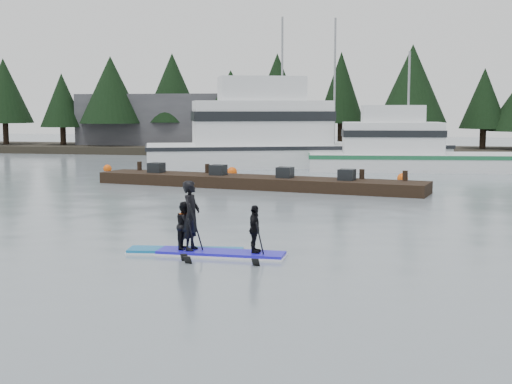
% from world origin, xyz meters
% --- Properties ---
extents(ground, '(160.00, 160.00, 0.00)m').
position_xyz_m(ground, '(0.00, 0.00, 0.00)').
color(ground, gray).
rests_on(ground, ground).
extents(far_shore, '(70.00, 8.00, 0.60)m').
position_xyz_m(far_shore, '(0.00, 42.00, 0.30)').
color(far_shore, '#2D281E').
rests_on(far_shore, ground).
extents(treeline, '(60.00, 4.00, 8.00)m').
position_xyz_m(treeline, '(0.00, 42.00, 0.00)').
color(treeline, black).
rests_on(treeline, ground).
extents(waterfront_building, '(18.00, 6.00, 5.00)m').
position_xyz_m(waterfront_building, '(-14.00, 44.00, 2.50)').
color(waterfront_building, '#4C4C51').
rests_on(waterfront_building, ground).
extents(fishing_boat_large, '(20.35, 11.75, 10.87)m').
position_xyz_m(fishing_boat_large, '(-2.67, 30.09, 0.84)').
color(fishing_boat_large, white).
rests_on(fishing_boat_large, ground).
extents(fishing_boat_medium, '(13.65, 5.40, 8.07)m').
position_xyz_m(fishing_boat_medium, '(5.36, 28.09, 0.56)').
color(fishing_boat_medium, white).
rests_on(fishing_boat_medium, ground).
extents(floating_dock, '(16.51, 5.41, 0.55)m').
position_xyz_m(floating_dock, '(-2.16, 16.77, 0.27)').
color(floating_dock, black).
rests_on(floating_dock, ground).
extents(buoy_a, '(0.50, 0.50, 0.50)m').
position_xyz_m(buoy_a, '(-12.83, 24.03, 0.00)').
color(buoy_a, '#E7520B').
rests_on(buoy_a, ground).
extents(buoy_d, '(0.56, 0.56, 0.56)m').
position_xyz_m(buoy_d, '(4.79, 21.25, 0.00)').
color(buoy_d, '#E7520B').
rests_on(buoy_d, ground).
extents(buoy_b, '(0.57, 0.57, 0.57)m').
position_xyz_m(buoy_b, '(-4.81, 23.09, 0.00)').
color(buoy_b, '#E7520B').
rests_on(buoy_b, ground).
extents(paddleboard_solo, '(3.10, 1.18, 1.84)m').
position_xyz_m(paddleboard_solo, '(-0.97, 1.26, 0.48)').
color(paddleboard_solo, '#1169A6').
rests_on(paddleboard_solo, ground).
extents(paddleboard_duo, '(3.36, 1.13, 2.41)m').
position_xyz_m(paddleboard_duo, '(-0.12, 1.11, 0.69)').
color(paddleboard_duo, '#1F16CF').
rests_on(paddleboard_duo, ground).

